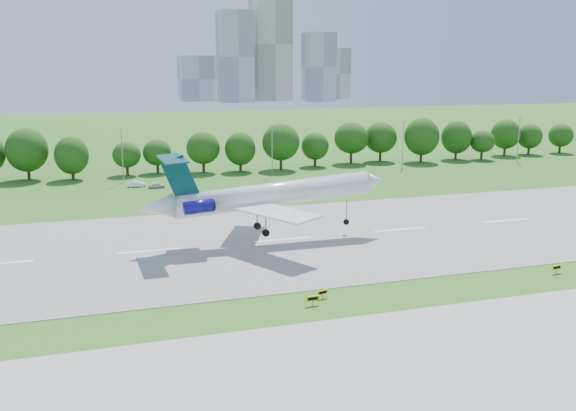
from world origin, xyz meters
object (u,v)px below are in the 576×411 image
object	(u,v)px
airliner	(262,195)
service_vehicle_a	(137,184)
taxi_sign_left	(313,299)
service_vehicle_b	(157,185)

from	to	relation	value
airliner	service_vehicle_a	distance (m)	53.51
taxi_sign_left	service_vehicle_b	bearing A→B (deg)	94.67
taxi_sign_left	service_vehicle_a	size ratio (longest dim) A/B	0.40
airliner	service_vehicle_a	size ratio (longest dim) A/B	9.82
taxi_sign_left	service_vehicle_a	world-z (taller)	service_vehicle_a
taxi_sign_left	airliner	bearing A→B (deg)	84.68
airliner	service_vehicle_a	xyz separation A→B (m)	(-14.37, 51.12, -6.60)
service_vehicle_a	service_vehicle_b	bearing A→B (deg)	-119.77
airliner	taxi_sign_left	size ratio (longest dim) A/B	24.34
airliner	service_vehicle_b	size ratio (longest dim) A/B	10.89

